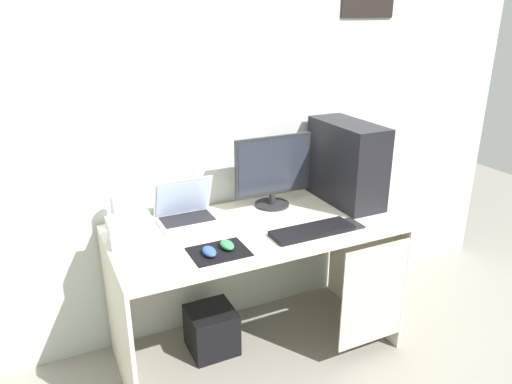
{
  "coord_description": "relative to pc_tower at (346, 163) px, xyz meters",
  "views": [
    {
      "loc": [
        -0.96,
        -2.0,
        1.78
      ],
      "look_at": [
        0.0,
        0.0,
        0.94
      ],
      "focal_mm": 33.62,
      "sensor_mm": 36.0,
      "label": 1
    }
  ],
  "objects": [
    {
      "name": "mouse_right",
      "position": [
        -0.93,
        -0.3,
        -0.21
      ],
      "size": [
        0.06,
        0.1,
        0.03
      ],
      "primitive_type": "ellipsoid",
      "color": "#2D51B2",
      "rests_on": "mousepad"
    },
    {
      "name": "desk",
      "position": [
        -0.59,
        -0.1,
        -0.38
      ],
      "size": [
        1.47,
        0.7,
        0.76
      ],
      "color": "beige",
      "rests_on": "ground_plane"
    },
    {
      "name": "speaker",
      "position": [
        -1.24,
        0.15,
        -0.14
      ],
      "size": [
        0.07,
        0.07,
        0.18
      ],
      "primitive_type": "cylinder",
      "color": "white",
      "rests_on": "desk"
    },
    {
      "name": "keyboard",
      "position": [
        -0.39,
        -0.29,
        -0.22
      ],
      "size": [
        0.42,
        0.14,
        0.02
      ],
      "primitive_type": "cube",
      "color": "black",
      "rests_on": "desk"
    },
    {
      "name": "pc_tower",
      "position": [
        0.0,
        0.0,
        0.0
      ],
      "size": [
        0.22,
        0.49,
        0.45
      ],
      "primitive_type": "cube",
      "color": "black",
      "rests_on": "desk"
    },
    {
      "name": "cell_phone",
      "position": [
        -0.16,
        -0.3,
        -0.22
      ],
      "size": [
        0.07,
        0.13,
        0.01
      ],
      "primitive_type": "cube",
      "color": "#232326",
      "rests_on": "desk"
    },
    {
      "name": "ground_plane",
      "position": [
        -0.6,
        -0.09,
        -0.99
      ],
      "size": [
        8.0,
        8.0,
        0.0
      ],
      "primitive_type": "plane",
      "color": "gray"
    },
    {
      "name": "projector",
      "position": [
        -1.22,
        -0.01,
        -0.17
      ],
      "size": [
        0.2,
        0.14,
        0.12
      ],
      "primitive_type": "cube",
      "color": "silver",
      "rests_on": "desk"
    },
    {
      "name": "mousepad",
      "position": [
        -0.88,
        -0.28,
        -0.22
      ],
      "size": [
        0.26,
        0.2,
        0.0
      ],
      "primitive_type": "cube",
      "color": "black",
      "rests_on": "desk"
    },
    {
      "name": "monitor",
      "position": [
        -0.41,
        0.1,
        -0.02
      ],
      "size": [
        0.45,
        0.19,
        0.4
      ],
      "color": "#232326",
      "rests_on": "desk"
    },
    {
      "name": "subwoofer",
      "position": [
        -0.83,
        0.01,
        -0.86
      ],
      "size": [
        0.25,
        0.25,
        0.25
      ],
      "primitive_type": "cube",
      "color": "black",
      "rests_on": "ground_plane"
    },
    {
      "name": "wall_back",
      "position": [
        -0.6,
        0.3,
        0.31
      ],
      "size": [
        4.0,
        0.05,
        2.6
      ],
      "color": "beige",
      "rests_on": "ground_plane"
    },
    {
      "name": "mouse_left",
      "position": [
        -0.84,
        -0.27,
        -0.21
      ],
      "size": [
        0.06,
        0.1,
        0.03
      ],
      "primitive_type": "ellipsoid",
      "color": "#338C4C",
      "rests_on": "mousepad"
    },
    {
      "name": "laptop",
      "position": [
        -0.9,
        0.12,
        -0.18
      ],
      "size": [
        0.3,
        0.24,
        0.23
      ],
      "color": "#B7BCC6",
      "rests_on": "desk"
    }
  ]
}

